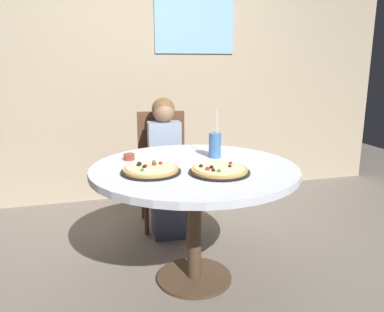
# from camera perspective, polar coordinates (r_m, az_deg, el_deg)

# --- Properties ---
(ground_plane) EXTENTS (8.00, 8.00, 0.00)m
(ground_plane) POSITION_cam_1_polar(r_m,az_deg,el_deg) (2.61, 0.32, -17.60)
(ground_plane) COLOR slate
(wall_with_window) EXTENTS (5.20, 0.14, 2.90)m
(wall_with_window) POSITION_cam_1_polar(r_m,az_deg,el_deg) (3.93, -7.00, 14.98)
(wall_with_window) COLOR tan
(wall_with_window) RESTS_ON ground_plane
(dining_table) EXTENTS (1.24, 1.24, 0.75)m
(dining_table) POSITION_cam_1_polar(r_m,az_deg,el_deg) (2.34, 0.34, -3.73)
(dining_table) COLOR silver
(dining_table) RESTS_ON ground_plane
(chair_wooden) EXTENTS (0.43, 0.43, 0.95)m
(chair_wooden) POSITION_cam_1_polar(r_m,az_deg,el_deg) (3.28, -4.33, -0.91)
(chair_wooden) COLOR brown
(chair_wooden) RESTS_ON ground_plane
(diner_child) EXTENTS (0.28, 0.42, 1.08)m
(diner_child) POSITION_cam_1_polar(r_m,az_deg,el_deg) (3.12, -3.87, -2.56)
(diner_child) COLOR #3F4766
(diner_child) RESTS_ON ground_plane
(pizza_veggie) EXTENTS (0.34, 0.34, 0.05)m
(pizza_veggie) POSITION_cam_1_polar(r_m,az_deg,el_deg) (2.16, 4.04, -2.13)
(pizza_veggie) COLOR black
(pizza_veggie) RESTS_ON dining_table
(pizza_cheese) EXTENTS (0.34, 0.34, 0.05)m
(pizza_cheese) POSITION_cam_1_polar(r_m,az_deg,el_deg) (2.18, -6.11, -2.06)
(pizza_cheese) COLOR black
(pizza_cheese) RESTS_ON dining_table
(soda_cup) EXTENTS (0.08, 0.08, 0.31)m
(soda_cup) POSITION_cam_1_polar(r_m,az_deg,el_deg) (2.51, 3.39, 1.61)
(soda_cup) COLOR #3F72B2
(soda_cup) RESTS_ON dining_table
(sauce_bowl) EXTENTS (0.07, 0.07, 0.04)m
(sauce_bowl) POSITION_cam_1_polar(r_m,az_deg,el_deg) (2.48, -9.28, -0.12)
(sauce_bowl) COLOR brown
(sauce_bowl) RESTS_ON dining_table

